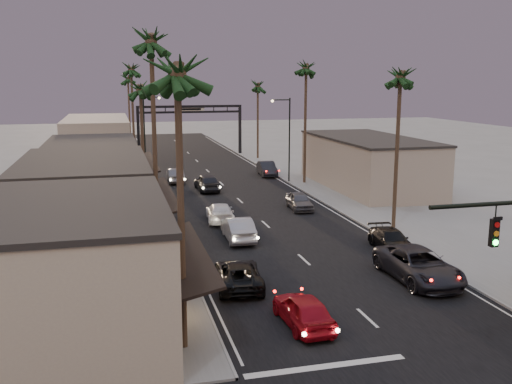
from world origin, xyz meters
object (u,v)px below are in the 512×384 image
curbside_near (418,265)px  arch (190,117)px  palm_ld (131,66)px  oncoming_pickup (238,274)px  palm_rb (306,64)px  curbside_black (391,240)px  streetlight_right (287,133)px  palm_rc (258,83)px  palm_lb (151,35)px  streetlight_left (147,126)px  oncoming_silver (238,228)px  palm_lc (140,84)px  palm_far (128,76)px  palm_la (177,63)px  oncoming_red (303,310)px  palm_ra (401,71)px

curbside_near → arch: bearing=94.7°
palm_ld → oncoming_pickup: (3.70, -39.54, -11.72)m
palm_rb → curbside_black: bearing=-95.8°
streetlight_right → palm_rc: size_ratio=0.74×
palm_lb → arch: bearing=79.8°
streetlight_left → curbside_near: bearing=-75.0°
palm_lb → streetlight_left: bearing=87.3°
streetlight_left → oncoming_silver: bearing=-83.3°
streetlight_left → palm_lb: 36.93m
palm_lc → palm_far: 42.01m
streetlight_right → palm_rb: (1.68, -1.00, 7.09)m
palm_lb → curbside_near: size_ratio=2.43×
palm_la → oncoming_silver: palm_la is taller
oncoming_red → oncoming_silver: bearing=-93.4°
streetlight_left → oncoming_pickup: 42.84m
palm_lc → oncoming_silver: bearing=-64.1°
palm_rc → oncoming_silver: palm_rc is taller
palm_ra → palm_rb: (0.00, 20.00, 0.97)m
streetlight_left → curbside_near: (11.81, -43.98, -4.46)m
streetlight_right → palm_lb: palm_lb is taller
streetlight_right → palm_ld: bearing=147.2°
curbside_near → curbside_black: 5.64m
palm_ra → oncoming_pickup: (-13.50, -8.54, -10.75)m
streetlight_left → palm_ra: palm_ra is taller
palm_rb → oncoming_pickup: 33.68m
curbside_black → palm_rb: bearing=88.6°
curbside_near → curbside_black: curbside_near is taller
palm_rb → curbside_black: palm_rb is taller
palm_ra → palm_lc: bearing=145.1°
arch → oncoming_pickup: (-4.90, -54.54, -4.84)m
palm_ld → oncoming_silver: 33.24m
arch → palm_la: bearing=-98.0°
streetlight_left → oncoming_red: 48.41m
palm_rb → palm_far: palm_rb is taller
palm_lb → streetlight_right: bearing=56.0°
palm_lb → curbside_black: bearing=-9.6°
palm_lc → curbside_near: palm_lc is taller
palm_la → curbside_near: palm_la is taller
palm_la → oncoming_silver: (5.64, 15.37, -10.64)m
streetlight_right → palm_ra: size_ratio=0.68×
palm_la → palm_lc: (-0.00, 27.00, -0.97)m
oncoming_silver → curbside_black: oncoming_silver is taller
oncoming_pickup → streetlight_left: bearing=-80.7°
palm_la → palm_far: (0.30, 69.00, 0.00)m
arch → curbside_black: bearing=-83.1°
palm_ra → palm_rc: (0.00, 40.00, -0.97)m
palm_far → oncoming_red: bearing=-85.7°
palm_lb → palm_rb: bearing=52.0°
palm_rc → oncoming_red: 56.15m
streetlight_right → streetlight_left: bearing=136.8°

